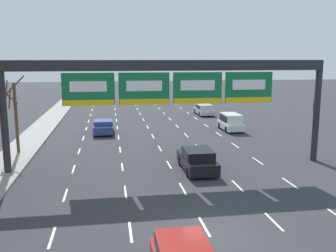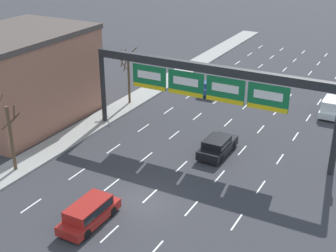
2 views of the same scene
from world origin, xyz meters
name	(u,v)px [view 2 (image 2 of 2)]	position (x,y,z in m)	size (l,w,h in m)	color
ground_plane	(143,203)	(0.00, 0.00, 0.00)	(220.00, 220.00, 0.00)	#333338
sidewalk_left	(23,165)	(-11.30, 0.00, 0.07)	(2.80, 110.00, 0.15)	#999993
lane_dashes	(218,132)	(0.00, 13.50, 0.00)	(13.32, 67.00, 0.01)	white
sign_gantry	(207,80)	(0.00, 10.43, 6.02)	(21.86, 0.70, 7.32)	#232628
building_near	(20,77)	(-18.03, 7.25, 4.38)	(10.06, 13.84, 8.74)	#9E6651
car_blue	(213,87)	(-4.74, 23.04, 0.74)	(1.97, 3.98, 1.38)	navy
suv_white	(332,106)	(8.39, 22.71, 0.97)	(1.83, 4.07, 1.76)	silver
suv_red	(89,212)	(-1.80, -3.67, 0.87)	(1.85, 4.68, 1.55)	maroon
car_black	(217,145)	(1.64, 9.36, 0.80)	(1.98, 4.62, 1.51)	black
tree_bare_closest	(11,133)	(-11.22, -0.78, 3.20)	(1.80, 1.98, 5.98)	brown
tree_bare_second	(128,73)	(-11.31, 15.74, 3.40)	(1.65, 1.78, 5.96)	brown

